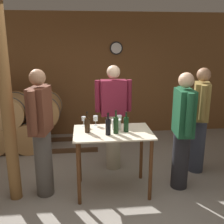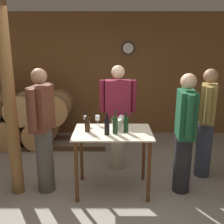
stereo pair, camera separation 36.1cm
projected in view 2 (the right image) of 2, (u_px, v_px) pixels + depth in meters
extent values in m
plane|color=gray|center=(110.00, 206.00, 3.43)|extent=(14.00, 14.00, 0.00)
cube|color=brown|center=(111.00, 75.00, 5.87)|extent=(8.40, 0.05, 2.70)
cylinder|color=black|center=(128.00, 48.00, 5.67)|extent=(0.28, 0.03, 0.28)
cylinder|color=white|center=(128.00, 48.00, 5.66)|extent=(0.23, 0.01, 0.23)
cube|color=#4C331E|center=(6.00, 149.00, 5.15)|extent=(3.88, 0.06, 0.08)
cube|color=#4C331E|center=(17.00, 138.00, 5.75)|extent=(3.88, 0.06, 0.08)
cylinder|color=#AD7F4C|center=(11.00, 131.00, 5.38)|extent=(0.60, 0.78, 0.60)
cylinder|color=#38383D|center=(6.00, 135.00, 5.15)|extent=(0.61, 0.03, 0.61)
cylinder|color=#38383D|center=(15.00, 128.00, 5.60)|extent=(0.61, 0.03, 0.61)
cylinder|color=#AD7F4C|center=(41.00, 131.00, 5.38)|extent=(0.60, 0.78, 0.60)
cylinder|color=#38383D|center=(38.00, 135.00, 5.15)|extent=(0.61, 0.03, 0.61)
cylinder|color=#38383D|center=(44.00, 128.00, 5.61)|extent=(0.61, 0.03, 0.61)
cylinder|color=tan|center=(24.00, 107.00, 5.25)|extent=(0.60, 0.78, 0.60)
cylinder|color=#38383D|center=(20.00, 110.00, 5.02)|extent=(0.61, 0.03, 0.61)
cylinder|color=#38383D|center=(27.00, 105.00, 5.47)|extent=(0.61, 0.03, 0.61)
cylinder|color=#9E7242|center=(55.00, 107.00, 5.25)|extent=(0.60, 0.78, 0.60)
cylinder|color=#38383D|center=(52.00, 110.00, 5.02)|extent=(0.61, 0.03, 0.61)
cylinder|color=#38383D|center=(57.00, 105.00, 5.47)|extent=(0.61, 0.03, 0.61)
cube|color=beige|center=(112.00, 132.00, 3.58)|extent=(1.07, 0.70, 0.02)
cylinder|color=#593319|center=(76.00, 172.00, 3.42)|extent=(0.05, 0.05, 0.88)
cylinder|color=#593319|center=(148.00, 172.00, 3.42)|extent=(0.05, 0.05, 0.88)
cylinder|color=#593319|center=(81.00, 154.00, 3.98)|extent=(0.05, 0.05, 0.88)
cylinder|color=#593319|center=(143.00, 154.00, 3.98)|extent=(0.05, 0.05, 0.88)
cylinder|color=brown|center=(9.00, 100.00, 3.41)|extent=(0.16, 0.16, 2.70)
cylinder|color=black|center=(87.00, 125.00, 3.56)|extent=(0.07, 0.07, 0.20)
cylinder|color=black|center=(86.00, 114.00, 3.52)|extent=(0.02, 0.02, 0.09)
cylinder|color=black|center=(86.00, 112.00, 3.51)|extent=(0.03, 0.03, 0.02)
cylinder|color=black|center=(106.00, 127.00, 3.43)|extent=(0.07, 0.07, 0.21)
cylinder|color=black|center=(106.00, 116.00, 3.40)|extent=(0.02, 0.02, 0.09)
cylinder|color=black|center=(106.00, 114.00, 3.39)|extent=(0.03, 0.03, 0.02)
cylinder|color=#193819|center=(115.00, 125.00, 3.48)|extent=(0.07, 0.07, 0.22)
cylinder|color=#193819|center=(115.00, 114.00, 3.44)|extent=(0.02, 0.02, 0.10)
cylinder|color=black|center=(115.00, 111.00, 3.43)|extent=(0.03, 0.03, 0.02)
cylinder|color=black|center=(125.00, 125.00, 3.54)|extent=(0.07, 0.07, 0.20)
cylinder|color=black|center=(125.00, 115.00, 3.50)|extent=(0.02, 0.02, 0.08)
cylinder|color=black|center=(126.00, 113.00, 3.49)|extent=(0.03, 0.03, 0.02)
cylinder|color=silver|center=(85.00, 125.00, 3.84)|extent=(0.06, 0.06, 0.00)
cylinder|color=silver|center=(85.00, 122.00, 3.83)|extent=(0.01, 0.01, 0.08)
cylinder|color=silver|center=(85.00, 118.00, 3.81)|extent=(0.06, 0.06, 0.06)
cylinder|color=silver|center=(97.00, 125.00, 3.86)|extent=(0.06, 0.06, 0.00)
cylinder|color=silver|center=(97.00, 122.00, 3.85)|extent=(0.01, 0.01, 0.07)
cylinder|color=silver|center=(97.00, 118.00, 3.83)|extent=(0.07, 0.07, 0.07)
cylinder|color=silver|center=(121.00, 125.00, 3.85)|extent=(0.06, 0.06, 0.00)
cylinder|color=silver|center=(121.00, 123.00, 3.84)|extent=(0.01, 0.01, 0.07)
cylinder|color=silver|center=(121.00, 118.00, 3.82)|extent=(0.07, 0.07, 0.07)
cylinder|color=white|center=(116.00, 124.00, 3.67)|extent=(0.13, 0.13, 0.14)
cylinder|color=#4C4742|center=(44.00, 161.00, 3.70)|extent=(0.24, 0.24, 0.92)
cube|color=#592D1E|center=(41.00, 108.00, 3.50)|extent=(0.29, 0.43, 0.60)
sphere|color=#9E7051|center=(38.00, 76.00, 3.38)|extent=(0.21, 0.21, 0.21)
cylinder|color=#592D1E|center=(32.00, 111.00, 3.25)|extent=(0.09, 0.09, 0.54)
cylinder|color=#592D1E|center=(48.00, 102.00, 3.73)|extent=(0.09, 0.09, 0.54)
cylinder|color=#232328|center=(182.00, 164.00, 3.70)|extent=(0.24, 0.24, 0.82)
cube|color=#194C2D|center=(185.00, 114.00, 3.50)|extent=(0.25, 0.42, 0.64)
sphere|color=tan|center=(188.00, 81.00, 3.39)|extent=(0.21, 0.21, 0.21)
cylinder|color=#194C2D|center=(182.00, 108.00, 3.74)|extent=(0.09, 0.09, 0.57)
cylinder|color=#194C2D|center=(189.00, 117.00, 3.26)|extent=(0.09, 0.09, 0.57)
cylinder|color=#333847|center=(203.00, 149.00, 4.13)|extent=(0.24, 0.24, 0.90)
cube|color=olive|center=(207.00, 103.00, 3.94)|extent=(0.34, 0.45, 0.58)
sphere|color=#9E7051|center=(210.00, 76.00, 3.83)|extent=(0.21, 0.21, 0.21)
cylinder|color=olive|center=(208.00, 98.00, 4.16)|extent=(0.09, 0.09, 0.52)
cylinder|color=olive|center=(207.00, 105.00, 3.70)|extent=(0.09, 0.09, 0.52)
cylinder|color=#B7AD93|center=(117.00, 142.00, 4.37)|extent=(0.24, 0.24, 0.94)
cube|color=maroon|center=(117.00, 98.00, 4.17)|extent=(0.40, 0.22, 0.57)
sphere|color=beige|center=(117.00, 72.00, 4.06)|extent=(0.21, 0.21, 0.21)
cylinder|color=maroon|center=(133.00, 96.00, 4.16)|extent=(0.09, 0.09, 0.51)
cylinder|color=maroon|center=(102.00, 96.00, 4.16)|extent=(0.09, 0.09, 0.51)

